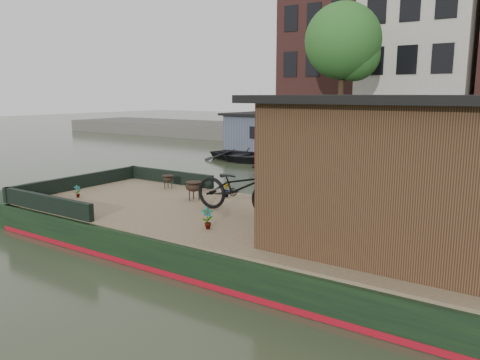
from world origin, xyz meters
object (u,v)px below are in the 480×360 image
Objects in this scene: potted_plant_a at (207,218)px; dinghy at (241,153)px; brazier_front at (194,191)px; brazier_rear at (168,182)px; bicycle at (239,187)px; cabin at (395,170)px.

potted_plant_a is 13.46m from dinghy.
brazier_rear is at bearing 155.21° from brazier_front.
potted_plant_a is at bearing -44.55° from brazier_front.
bicycle is 3.12m from brazier_rear.
potted_plant_a is at bearing -160.96° from cabin.
potted_plant_a is 0.92× the size of brazier_front.
potted_plant_a is (-3.04, -1.05, -1.03)m from cabin.
bicycle is 1.37m from potted_plant_a.
brazier_front is at bearing -24.79° from brazier_rear.
cabin is at bearing 19.04° from potted_plant_a.
brazier_rear is at bearing 143.16° from potted_plant_a.
cabin reaches higher than brazier_front.
bicycle is 5.07× the size of potted_plant_a.
dinghy is at bearing 133.81° from cabin.
cabin reaches higher than brazier_rear.
brazier_rear is (-1.41, 0.65, -0.04)m from brazier_front.
bicycle reaches higher than brazier_front.
bicycle is at bearing -19.43° from brazier_rear.
bicycle is 12.26m from dinghy.
dinghy is at bearing 112.85° from brazier_rear.
cabin reaches higher than bicycle.
bicycle is 0.57× the size of dinghy.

